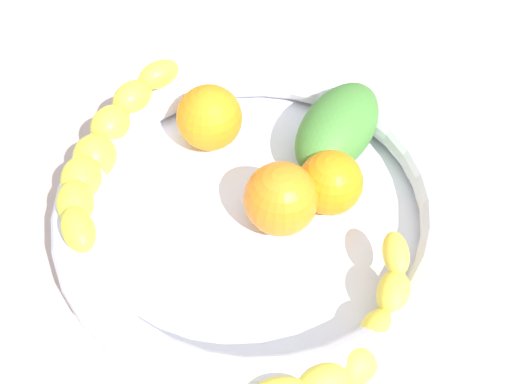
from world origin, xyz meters
The scene contains 8 objects.
kitchen_counter centered at (0.00, 0.00, 1.50)cm, with size 120.00×120.00×3.00cm, color #B6A099.
fruit_bowl centered at (0.00, 0.00, 6.09)cm, with size 37.17×37.17×5.99cm.
banana_draped_left centered at (-1.87, 15.35, 8.81)cm, with size 24.71×10.75×6.14cm.
banana_draped_right centered at (-9.03, -13.07, 8.14)cm, with size 18.96×9.08×4.24cm.
orange_front centered at (-0.26, -2.47, 8.84)cm, with size 6.77×6.77×6.77cm, color orange.
orange_mid_left centered at (3.90, -5.71, 8.50)cm, with size 6.09×6.09×6.09cm, color orange.
orange_mid_right centered at (6.31, 8.24, 8.80)cm, with size 6.70×6.70×6.70cm, color orange.
mango_green centered at (10.70, -3.88, 8.64)cm, with size 12.66×6.91×6.38cm, color #458434.
Camera 1 is at (-28.28, -13.59, 48.34)cm, focal length 39.19 mm.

